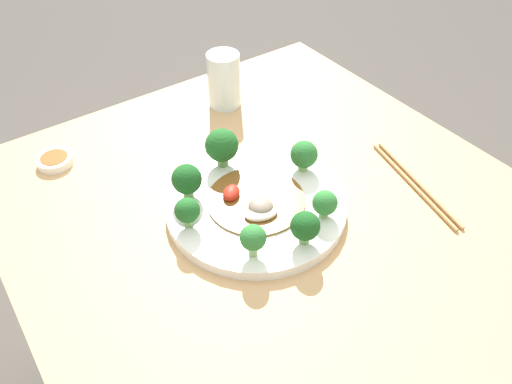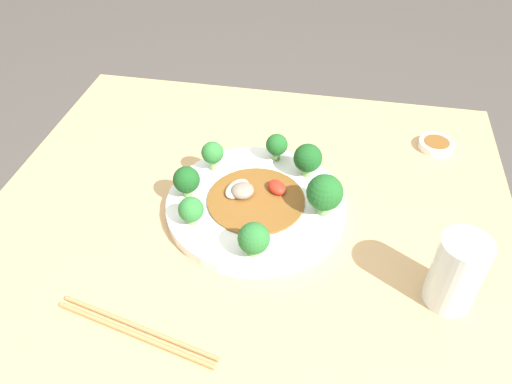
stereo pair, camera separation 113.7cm
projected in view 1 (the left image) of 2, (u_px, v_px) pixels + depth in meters
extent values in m
cube|color=tan|center=(269.00, 324.00, 1.11)|extent=(0.85, 0.90, 0.74)
cylinder|color=white|center=(256.00, 205.00, 0.85)|extent=(0.31, 0.31, 0.02)
cylinder|color=#89B76B|center=(303.00, 166.00, 0.90)|extent=(0.02, 0.02, 0.01)
sphere|color=#286B2D|center=(304.00, 154.00, 0.88)|extent=(0.05, 0.05, 0.05)
cylinder|color=#70A356|center=(189.00, 221.00, 0.79)|extent=(0.01, 0.01, 0.02)
sphere|color=#1E5B23|center=(187.00, 210.00, 0.78)|extent=(0.04, 0.04, 0.04)
cylinder|color=#89B76B|center=(253.00, 249.00, 0.75)|extent=(0.01, 0.01, 0.02)
sphere|color=#2D7533|center=(253.00, 238.00, 0.73)|extent=(0.04, 0.04, 0.04)
cylinder|color=#7AAD5B|center=(188.00, 192.00, 0.84)|extent=(0.02, 0.02, 0.02)
sphere|color=#19511E|center=(187.00, 179.00, 0.82)|extent=(0.05, 0.05, 0.05)
cylinder|color=#70A356|center=(223.00, 160.00, 0.90)|extent=(0.02, 0.02, 0.02)
sphere|color=#1E5B23|center=(222.00, 145.00, 0.88)|extent=(0.06, 0.06, 0.06)
cylinder|color=#7AAD5B|center=(304.00, 238.00, 0.77)|extent=(0.02, 0.02, 0.02)
sphere|color=#19511E|center=(305.00, 226.00, 0.75)|extent=(0.05, 0.05, 0.05)
cylinder|color=#89B76B|center=(324.00, 213.00, 0.81)|extent=(0.01, 0.01, 0.01)
sphere|color=#2D7533|center=(325.00, 203.00, 0.79)|extent=(0.04, 0.04, 0.04)
cylinder|color=brown|center=(256.00, 200.00, 0.84)|extent=(0.17, 0.17, 0.00)
ellipsoid|color=red|center=(231.00, 193.00, 0.84)|extent=(0.05, 0.05, 0.02)
ellipsoid|color=gray|center=(261.00, 207.00, 0.81)|extent=(0.06, 0.06, 0.02)
ellipsoid|color=beige|center=(261.00, 213.00, 0.81)|extent=(0.06, 0.05, 0.01)
cylinder|color=silver|center=(224.00, 80.00, 1.05)|extent=(0.07, 0.07, 0.12)
cylinder|color=#AD7F4C|center=(412.00, 184.00, 0.89)|extent=(0.06, 0.24, 0.01)
cylinder|color=#AD7F4C|center=(418.00, 183.00, 0.90)|extent=(0.06, 0.24, 0.01)
cylinder|color=white|center=(55.00, 160.00, 0.94)|extent=(0.07, 0.07, 0.01)
cylinder|color=brown|center=(54.00, 158.00, 0.93)|extent=(0.05, 0.05, 0.00)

